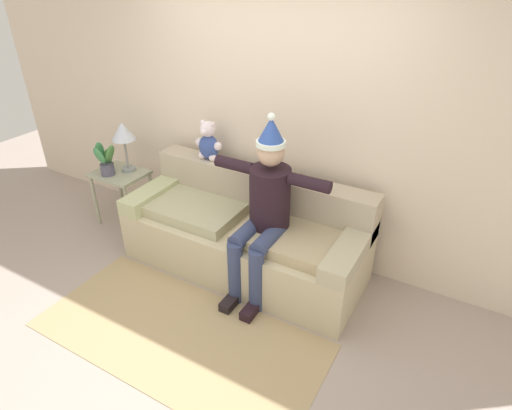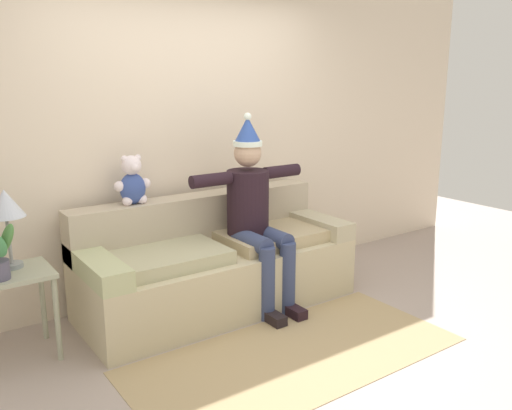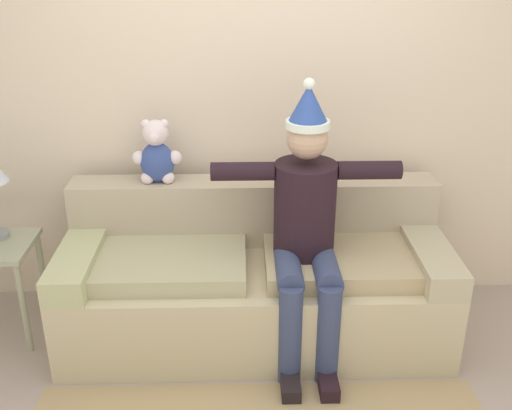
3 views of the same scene
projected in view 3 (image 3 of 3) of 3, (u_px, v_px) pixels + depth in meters
The scene contains 4 objects.
back_wall at pixel (253, 92), 3.62m from camera, with size 7.00×0.10×2.70m, color beige.
couch at pixel (255, 280), 3.55m from camera, with size 2.19×0.87×0.87m.
person_seated at pixel (306, 223), 3.22m from camera, with size 1.02×0.77×1.56m.
teddy_bear at pixel (157, 154), 3.50m from camera, with size 0.29×0.17×0.38m.
Camera 3 is at (-0.08, -2.04, 2.18)m, focal length 42.18 mm.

